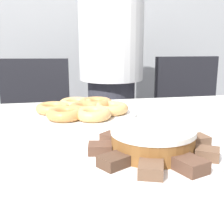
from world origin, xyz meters
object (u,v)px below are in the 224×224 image
Objects in this scene: frosted_cake at (153,140)px; plate_donuts at (85,114)px; office_chair_right at (191,136)px; plate_cake at (152,155)px; office_chair_left at (32,146)px; person_standing at (111,71)px.

plate_donuts is at bearing 105.86° from frosted_cake.
office_chair_right reaches higher than plate_cake.
office_chair_left is at bearing 108.70° from frosted_cake.
plate_donuts is at bearing 105.86° from plate_cake.
person_standing reaches higher than frosted_cake.
person_standing reaches higher than office_chair_right.
person_standing is at bearing 72.63° from plate_donuts.
person_standing is at bearing 84.34° from plate_cake.
office_chair_left is at bearing 108.70° from plate_cake.
office_chair_right is at bearing -10.65° from person_standing.
office_chair_right is at bearing 60.45° from frosted_cake.
plate_cake is 0.04m from frosted_cake.
frosted_cake is at bearing 0.00° from plate_cake.
office_chair_left is 2.74× the size of plate_cake.
person_standing is at bearing 173.77° from office_chair_right.
office_chair_left reaches higher than plate_cake.
frosted_cake is (0.00, 0.00, 0.04)m from plate_cake.
plate_cake is at bearing -95.66° from person_standing.
office_chair_right is 2.53× the size of plate_donuts.
person_standing is 4.43× the size of plate_donuts.
office_chair_left is 2.53× the size of plate_donuts.
office_chair_left is 4.61× the size of frosted_cake.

